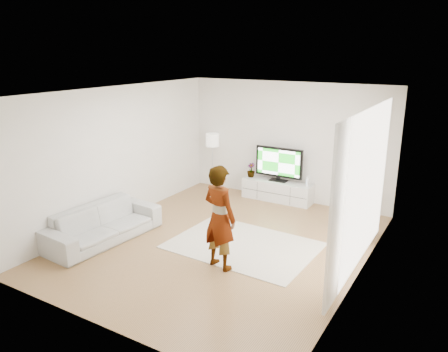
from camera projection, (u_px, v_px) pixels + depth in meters
The scene contains 17 objects.
floor at pixel (222, 243), 8.19m from camera, with size 6.00×6.00×0.00m, color #A97E4C.
ceiling at pixel (222, 92), 7.40m from camera, with size 6.00×6.00×0.00m, color white.
wall_left at pixel (119, 155), 9.02m from camera, with size 0.02×6.00×2.80m, color white.
wall_right at pixel (364, 194), 6.57m from camera, with size 0.02×6.00×2.80m, color white.
wall_back at pixel (288, 142), 10.27m from camera, with size 5.00×0.02×2.80m, color white.
wall_front at pixel (95, 228), 5.32m from camera, with size 5.00×0.02×2.80m, color white.
window at pixel (368, 186), 6.81m from camera, with size 0.01×2.60×2.50m, color white.
curtain_near at pixel (338, 217), 5.80m from camera, with size 0.04×0.70×2.60m, color white.
curtain_far at pixel (380, 172), 7.95m from camera, with size 0.04×0.70×2.60m, color white.
media_console at pixel (277, 191), 10.46m from camera, with size 1.69×0.48×0.48m.
television at pixel (279, 163), 10.29m from camera, with size 1.17×0.23×0.81m.
game_console at pixel (308, 182), 9.99m from camera, with size 0.08×0.16×0.21m.
potted_plant at pixel (251, 170), 10.69m from camera, with size 0.19×0.19×0.35m, color #3F7238.
rug at pixel (243, 245), 8.08m from camera, with size 2.60×1.87×0.01m, color beige.
player at pixel (220, 218), 7.04m from camera, with size 0.64×0.42×1.75m, color #334772.
sofa at pixel (103, 224), 8.24m from camera, with size 2.26×0.88×0.66m, color beige.
floor_lamp at pixel (212, 143), 10.99m from camera, with size 0.32×0.32×1.46m.
Camera 1 is at (3.87, -6.43, 3.50)m, focal length 35.00 mm.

